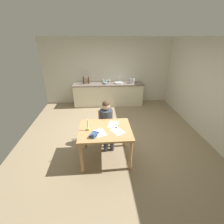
# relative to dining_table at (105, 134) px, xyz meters

# --- Properties ---
(ground_plane) EXTENTS (5.20, 5.20, 0.04)m
(ground_plane) POSITION_rel_dining_table_xyz_m (0.24, 0.98, -0.68)
(ground_plane) COLOR #937F60
(wall_back) EXTENTS (5.20, 0.12, 2.60)m
(wall_back) POSITION_rel_dining_table_xyz_m (0.24, 3.58, 0.64)
(wall_back) COLOR beige
(wall_back) RESTS_ON ground
(wall_right) EXTENTS (0.12, 5.20, 2.60)m
(wall_right) POSITION_rel_dining_table_xyz_m (2.84, 0.98, 0.64)
(wall_right) COLOR beige
(wall_right) RESTS_ON ground
(kitchen_counter) EXTENTS (2.80, 0.64, 0.90)m
(kitchen_counter) POSITION_rel_dining_table_xyz_m (0.24, 3.22, -0.21)
(kitchen_counter) COLOR beige
(kitchen_counter) RESTS_ON ground
(dining_table) EXTENTS (1.13, 0.92, 0.78)m
(dining_table) POSITION_rel_dining_table_xyz_m (0.00, 0.00, 0.00)
(dining_table) COLOR tan
(dining_table) RESTS_ON ground
(chair_at_table) EXTENTS (0.44, 0.44, 0.86)m
(chair_at_table) POSITION_rel_dining_table_xyz_m (0.04, 0.70, -0.18)
(chair_at_table) COLOR tan
(chair_at_table) RESTS_ON ground
(person_seated) EXTENTS (0.36, 0.61, 1.19)m
(person_seated) POSITION_rel_dining_table_xyz_m (0.06, 0.56, 0.02)
(person_seated) COLOR #333842
(person_seated) RESTS_ON ground
(coffee_mug) EXTENTS (0.12, 0.08, 0.10)m
(coffee_mug) POSITION_rel_dining_table_xyz_m (-0.24, -0.30, 0.17)
(coffee_mug) COLOR #33598C
(coffee_mug) RESTS_ON dining_table
(candlestick) EXTENTS (0.06, 0.06, 0.27)m
(candlestick) POSITION_rel_dining_table_xyz_m (-0.37, -0.01, 0.20)
(candlestick) COLOR gold
(candlestick) RESTS_ON dining_table
(book_magazine) EXTENTS (0.22, 0.25, 0.02)m
(book_magazine) POSITION_rel_dining_table_xyz_m (-0.23, -0.19, 0.13)
(book_magazine) COLOR navy
(book_magazine) RESTS_ON dining_table
(paper_letter) EXTENTS (0.33, 0.36, 0.00)m
(paper_letter) POSITION_rel_dining_table_xyz_m (0.26, -0.10, 0.12)
(paper_letter) COLOR white
(paper_letter) RESTS_ON dining_table
(paper_bill) EXTENTS (0.27, 0.34, 0.00)m
(paper_bill) POSITION_rel_dining_table_xyz_m (0.19, 0.19, 0.12)
(paper_bill) COLOR white
(paper_bill) RESTS_ON dining_table
(paper_envelope) EXTENTS (0.31, 0.36, 0.00)m
(paper_envelope) POSITION_rel_dining_table_xyz_m (-0.12, -0.12, 0.12)
(paper_envelope) COLOR white
(paper_envelope) RESTS_ON dining_table
(sink_unit) EXTENTS (0.36, 0.36, 0.24)m
(sink_unit) POSITION_rel_dining_table_xyz_m (0.66, 3.22, 0.26)
(sink_unit) COLOR #B2B7BC
(sink_unit) RESTS_ON kitchen_counter
(bottle_oil) EXTENTS (0.08, 0.08, 0.32)m
(bottle_oil) POSITION_rel_dining_table_xyz_m (-0.72, 3.23, 0.37)
(bottle_oil) COLOR #593319
(bottle_oil) RESTS_ON kitchen_counter
(bottle_vinegar) EXTENTS (0.07, 0.07, 0.27)m
(bottle_vinegar) POSITION_rel_dining_table_xyz_m (-0.63, 3.30, 0.35)
(bottle_vinegar) COLOR #8C999E
(bottle_vinegar) RESTS_ON kitchen_counter
(bottle_wine_red) EXTENTS (0.07, 0.07, 0.28)m
(bottle_wine_red) POSITION_rel_dining_table_xyz_m (-0.53, 3.28, 0.35)
(bottle_wine_red) COLOR #593319
(bottle_wine_red) RESTS_ON kitchen_counter
(mixing_bowl) EXTENTS (0.18, 0.18, 0.08)m
(mixing_bowl) POSITION_rel_dining_table_xyz_m (0.10, 3.18, 0.28)
(mixing_bowl) COLOR #668C99
(mixing_bowl) RESTS_ON kitchen_counter
(stovetop_kettle) EXTENTS (0.18, 0.18, 0.22)m
(stovetop_kettle) POSITION_rel_dining_table_xyz_m (1.21, 3.22, 0.34)
(stovetop_kettle) COLOR #B7BABF
(stovetop_kettle) RESTS_ON kitchen_counter
(wine_glass_near_sink) EXTENTS (0.07, 0.07, 0.15)m
(wine_glass_near_sink) POSITION_rel_dining_table_xyz_m (0.30, 3.37, 0.35)
(wine_glass_near_sink) COLOR silver
(wine_glass_near_sink) RESTS_ON kitchen_counter
(wine_glass_by_kettle) EXTENTS (0.07, 0.07, 0.15)m
(wine_glass_by_kettle) POSITION_rel_dining_table_xyz_m (0.18, 3.37, 0.35)
(wine_glass_by_kettle) COLOR silver
(wine_glass_by_kettle) RESTS_ON kitchen_counter
(wine_glass_back_left) EXTENTS (0.07, 0.07, 0.15)m
(wine_glass_back_left) POSITION_rel_dining_table_xyz_m (0.06, 3.37, 0.35)
(wine_glass_back_left) COLOR silver
(wine_glass_back_left) RESTS_ON kitchen_counter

